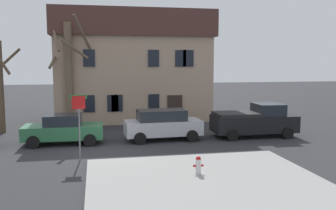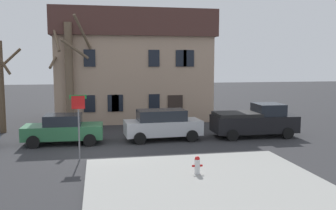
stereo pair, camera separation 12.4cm
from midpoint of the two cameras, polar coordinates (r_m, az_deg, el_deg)
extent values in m
plane|color=#2D2D30|center=(19.10, -10.05, -7.23)|extent=(120.00, 120.00, 0.00)
cube|color=#999993|center=(14.20, 5.84, -11.79)|extent=(8.89, 8.02, 0.12)
cube|color=tan|center=(30.07, -5.62, 4.04)|extent=(11.58, 6.31, 6.40)
cube|color=#4C2D28|center=(30.17, -5.71, 12.02)|extent=(12.08, 6.81, 1.99)
cube|color=#2D231E|center=(27.52, 0.93, -0.66)|extent=(1.10, 0.12, 2.10)
cube|color=black|center=(26.87, -12.13, 0.20)|extent=(0.80, 0.08, 1.20)
cube|color=black|center=(26.89, -8.57, 0.27)|extent=(0.80, 0.08, 1.20)
cube|color=black|center=(26.90, -7.95, 0.29)|extent=(0.80, 0.08, 1.20)
cube|color=black|center=(27.18, -2.32, 0.41)|extent=(0.80, 0.08, 1.20)
cube|color=black|center=(26.71, -12.13, 7.04)|extent=(0.80, 0.08, 1.20)
cube|color=black|center=(27.02, -2.36, 7.17)|extent=(0.80, 0.08, 1.20)
cube|color=black|center=(27.40, 1.83, 7.17)|extent=(0.80, 0.08, 1.20)
cube|color=black|center=(27.54, 2.98, 7.16)|extent=(0.80, 0.08, 1.20)
cylinder|color=brown|center=(27.01, -24.05, 5.74)|extent=(2.31, 0.28, 2.14)
cylinder|color=brown|center=(26.46, -15.08, 4.37)|extent=(0.54, 0.54, 7.21)
cylinder|color=brown|center=(26.31, -16.99, 9.81)|extent=(0.72, 1.73, 1.92)
cylinder|color=brown|center=(25.95, -13.06, 10.61)|extent=(1.25, 2.24, 2.36)
cylinder|color=brown|center=(25.62, -14.25, 8.31)|extent=(1.81, 1.16, 1.34)
cylinder|color=brown|center=(27.18, -14.87, 9.09)|extent=(1.61, 0.45, 1.71)
cylinder|color=brown|center=(26.75, -17.14, 6.74)|extent=(0.66, 2.02, 1.33)
cube|color=#2D6B42|center=(21.51, -15.88, -3.94)|extent=(4.36, 1.96, 0.74)
cube|color=#1E232B|center=(21.40, -15.93, -2.20)|extent=(2.02, 1.68, 0.58)
cylinder|color=black|center=(22.37, -11.85, -4.34)|extent=(0.69, 0.24, 0.68)
cylinder|color=black|center=(20.56, -12.05, -5.31)|extent=(0.69, 0.24, 0.68)
cylinder|color=black|center=(22.68, -19.28, -4.42)|extent=(0.69, 0.24, 0.68)
cylinder|color=black|center=(20.90, -20.13, -5.38)|extent=(0.69, 0.24, 0.68)
cube|color=#B7BABF|center=(21.72, -0.94, -3.45)|extent=(4.50, 1.98, 0.84)
cube|color=#1E232B|center=(21.58, -1.17, -1.56)|extent=(2.81, 1.69, 0.62)
cylinder|color=black|center=(23.01, 2.23, -3.90)|extent=(0.69, 0.25, 0.68)
cylinder|color=black|center=(21.33, 3.55, -4.74)|extent=(0.69, 0.25, 0.68)
cylinder|color=black|center=(22.38, -5.22, -4.22)|extent=(0.69, 0.25, 0.68)
cylinder|color=black|center=(20.65, -4.48, -5.13)|extent=(0.69, 0.25, 0.68)
cube|color=black|center=(23.26, 12.85, -2.76)|extent=(5.07, 2.13, 0.99)
cube|color=#1E232B|center=(23.51, 14.94, -0.63)|extent=(1.65, 1.81, 0.70)
cube|color=black|center=(22.77, 10.32, -1.38)|extent=(2.66, 2.00, 0.20)
cylinder|color=black|center=(24.95, 15.55, -3.31)|extent=(0.68, 0.23, 0.68)
cylinder|color=black|center=(23.17, 17.71, -4.14)|extent=(0.68, 0.23, 0.68)
cylinder|color=black|center=(23.68, 8.05, -3.65)|extent=(0.68, 0.23, 0.68)
cylinder|color=black|center=(21.80, 9.70, -4.58)|extent=(0.68, 0.23, 0.68)
cylinder|color=silver|center=(15.01, 4.42, -9.36)|extent=(0.22, 0.22, 0.58)
sphere|color=red|center=(14.93, 4.43, -8.22)|extent=(0.21, 0.21, 0.21)
cylinder|color=red|center=(14.96, 3.82, -9.30)|extent=(0.10, 0.09, 0.09)
cylinder|color=red|center=(15.04, 5.02, -9.22)|extent=(0.10, 0.09, 0.09)
cylinder|color=slate|center=(17.65, -13.62, -3.48)|extent=(0.07, 0.07, 2.99)
cube|color=red|center=(17.47, -13.73, 0.37)|extent=(0.60, 0.03, 0.60)
cube|color=#1E8C38|center=(17.48, -13.75, 1.20)|extent=(0.76, 0.02, 0.18)
camera|label=1|loc=(0.06, -90.16, -0.02)|focal=39.79mm
camera|label=2|loc=(0.06, 89.84, 0.02)|focal=39.79mm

